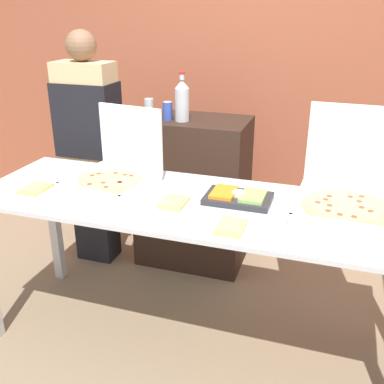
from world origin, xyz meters
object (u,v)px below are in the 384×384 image
at_px(pizza_box_far_right, 349,192).
at_px(soda_can_colored, 168,111).
at_px(pizza_box_near_left, 116,171).
at_px(paper_plate_front_center, 35,190).
at_px(paper_plate_front_left, 174,204).
at_px(veggie_tray, 238,197).
at_px(soda_can_silver, 149,107).
at_px(paper_plate_front_right, 231,228).
at_px(soda_bottle, 182,100).
at_px(person_server_vest, 89,139).

bearing_deg(pizza_box_far_right, soda_can_colored, 154.57).
distance_m(pizza_box_near_left, paper_plate_front_center, 0.44).
relative_size(pizza_box_near_left, paper_plate_front_left, 1.91).
xyz_separation_m(veggie_tray, soda_can_silver, (-0.83, 0.79, 0.25)).
height_order(paper_plate_front_right, paper_plate_front_left, same).
height_order(paper_plate_front_right, paper_plate_front_center, same).
xyz_separation_m(paper_plate_front_left, soda_bottle, (-0.27, 0.88, 0.34)).
bearing_deg(veggie_tray, paper_plate_front_right, -82.65).
distance_m(pizza_box_far_right, soda_can_colored, 1.37).
height_order(paper_plate_front_center, soda_can_colored, soda_can_colored).
bearing_deg(paper_plate_front_left, pizza_box_far_right, 16.60).
xyz_separation_m(pizza_box_near_left, paper_plate_front_right, (0.75, -0.35, -0.06)).
relative_size(paper_plate_front_right, person_server_vest, 0.12).
height_order(soda_can_silver, person_server_vest, person_server_vest).
relative_size(paper_plate_front_right, soda_can_silver, 1.64).
xyz_separation_m(pizza_box_near_left, soda_bottle, (0.15, 0.70, 0.28)).
bearing_deg(paper_plate_front_center, paper_plate_front_left, 4.64).
bearing_deg(pizza_box_near_left, soda_can_colored, 94.94).
bearing_deg(soda_bottle, paper_plate_front_center, -118.27).
height_order(pizza_box_near_left, paper_plate_front_center, pizza_box_near_left).
relative_size(pizza_box_near_left, pizza_box_far_right, 0.94).
height_order(soda_bottle, soda_can_colored, soda_bottle).
bearing_deg(paper_plate_front_left, paper_plate_front_center, -175.36).
xyz_separation_m(paper_plate_front_center, soda_can_silver, (0.24, 1.01, 0.26)).
bearing_deg(paper_plate_front_center, pizza_box_near_left, 33.86).
distance_m(pizza_box_far_right, soda_can_silver, 1.54).
height_order(paper_plate_front_center, veggie_tray, veggie_tray).
relative_size(veggie_tray, soda_can_colored, 2.72).
distance_m(pizza_box_far_right, person_server_vest, 1.83).
xyz_separation_m(pizza_box_far_right, paper_plate_front_right, (-0.49, -0.42, -0.07)).
xyz_separation_m(paper_plate_front_right, soda_can_colored, (-0.71, 1.05, 0.26)).
distance_m(soda_bottle, soda_can_silver, 0.28).
bearing_deg(veggie_tray, soda_can_colored, 132.43).
xyz_separation_m(soda_can_silver, soda_can_colored, (0.16, -0.06, 0.00)).
relative_size(paper_plate_front_center, veggie_tray, 0.65).
distance_m(pizza_box_near_left, paper_plate_front_left, 0.45).
distance_m(paper_plate_front_right, person_server_vest, 1.58).
xyz_separation_m(pizza_box_far_right, paper_plate_front_center, (-1.60, -0.31, -0.07)).
distance_m(pizza_box_near_left, veggie_tray, 0.71).
bearing_deg(soda_bottle, paper_plate_front_left, -73.27).
xyz_separation_m(paper_plate_front_right, veggie_tray, (-0.04, 0.33, 0.01)).
distance_m(soda_can_silver, person_server_vest, 0.48).
bearing_deg(person_server_vest, paper_plate_front_right, 143.19).
xyz_separation_m(paper_plate_front_center, veggie_tray, (1.07, 0.22, 0.01)).
bearing_deg(soda_can_silver, pizza_box_near_left, -81.08).
bearing_deg(person_server_vest, pizza_box_near_left, 130.97).
distance_m(paper_plate_front_left, paper_plate_front_center, 0.78).
xyz_separation_m(pizza_box_far_right, soda_can_colored, (-1.19, 0.63, 0.19)).
xyz_separation_m(pizza_box_far_right, soda_can_silver, (-1.36, 0.70, 0.19)).
bearing_deg(paper_plate_front_left, veggie_tray, 27.83).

